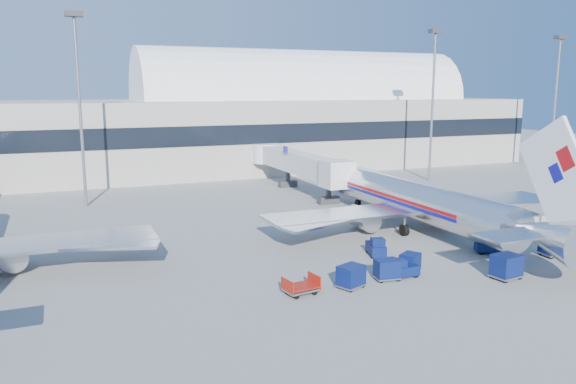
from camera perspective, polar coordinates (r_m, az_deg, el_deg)
name	(u,v)px	position (r m, az deg, el deg)	size (l,w,h in m)	color
ground	(355,254)	(48.62, 6.79, -6.28)	(260.00, 260.00, 0.00)	gray
terminal	(115,128)	(97.08, -17.15, 6.19)	(170.00, 28.15, 21.00)	#B2AA9E
airliner_main	(421,202)	(56.90, 13.41, -1.00)	(32.00, 37.26, 12.07)	silver
jetbridge_near	(294,162)	(78.23, 0.60, 3.09)	(4.40, 27.50, 6.25)	silver
mast_west	(78,81)	(70.51, -20.54, 10.49)	(2.00, 1.20, 22.60)	slate
mast_east	(433,83)	(88.23, 14.55, 10.66)	(2.00, 1.20, 22.60)	slate
mast_far_east	(557,84)	(105.20, 25.64, 9.89)	(2.00, 1.20, 22.60)	slate
barrier_near	(501,225)	(60.61, 20.85, -3.11)	(3.00, 0.55, 0.90)	#9E9E96
barrier_mid	(526,222)	(62.90, 23.04, -2.78)	(3.00, 0.55, 0.90)	#9E9E96
barrier_far	(550,219)	(65.27, 25.07, -2.48)	(3.00, 0.55, 0.90)	#9E9E96
tug_lead	(403,269)	(43.16, 11.58, -7.66)	(2.32, 1.26, 1.47)	#091547
tug_right	(489,245)	(51.33, 19.70, -5.10)	(2.70, 2.21, 1.58)	#091547
tug_left	(376,247)	(48.21, 8.94, -5.56)	(1.92, 2.76, 1.64)	#091547
cart_train_a	(410,262)	(44.52, 12.29, -6.98)	(2.07, 1.94, 1.46)	#091547
cart_train_b	(387,269)	(42.37, 10.01, -7.71)	(1.95, 1.60, 1.57)	#091547
cart_train_c	(351,276)	(40.37, 6.41, -8.48)	(2.26, 2.02, 1.65)	#091547
cart_solo_near	(506,266)	(44.95, 21.31, -7.02)	(2.29, 1.86, 1.85)	#091547
cart_solo_far	(554,245)	(52.50, 25.40, -4.86)	(2.23, 1.77, 1.86)	#091547
cart_open_red	(301,288)	(39.10, 1.34, -9.73)	(2.54, 1.97, 0.62)	slate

